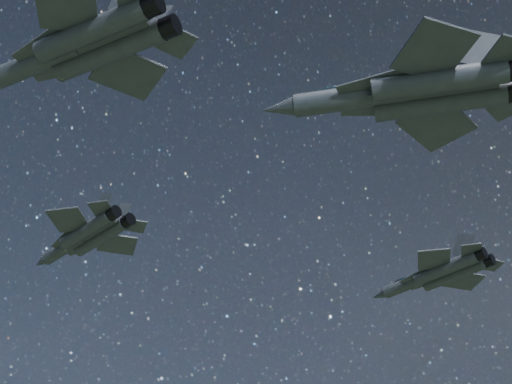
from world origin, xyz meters
The scene contains 4 objects.
jet_lead centered at (-18.63, -2.82, 148.21)m, with size 15.27×10.56×3.83m.
jet_left centered at (7.55, 23.16, 148.38)m, with size 15.25×10.58×3.83m.
jet_right centered at (1.12, -23.64, 144.76)m, with size 17.67×12.35×4.45m.
jet_slot centered at (17.39, -5.89, 146.26)m, with size 20.10×13.33×5.12m.
Camera 1 is at (30.43, -47.52, 105.81)m, focal length 55.00 mm.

